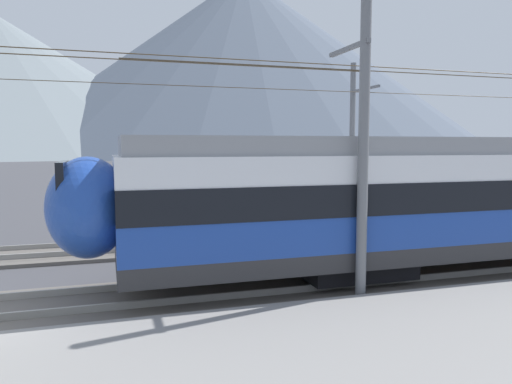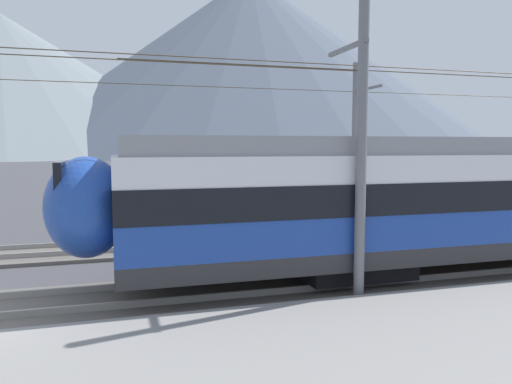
% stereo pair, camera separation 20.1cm
% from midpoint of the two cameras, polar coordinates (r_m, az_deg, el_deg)
% --- Properties ---
extents(track_far, '(120.00, 3.00, 0.28)m').
position_cam_midpoint_polar(track_far, '(17.71, -27.80, -6.76)').
color(track_far, '#5B5651').
rests_on(track_far, ground).
extents(catenary_mast_mid, '(38.98, 1.87, 7.61)m').
position_cam_midpoint_polar(catenary_mast_mid, '(11.19, 11.83, 7.12)').
color(catenary_mast_mid, slate).
rests_on(catenary_mast_mid, ground).
extents(catenary_mast_far_side, '(38.98, 2.25, 7.16)m').
position_cam_midpoint_polar(catenary_mast_far_side, '(21.38, 11.19, 5.85)').
color(catenary_mast_far_side, slate).
rests_on(catenary_mast_far_side, ground).
extents(mountain_central_peak, '(198.20, 198.20, 74.07)m').
position_cam_midpoint_polar(mountain_central_peak, '(209.90, -1.45, 14.67)').
color(mountain_central_peak, '#515B6B').
rests_on(mountain_central_peak, ground).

